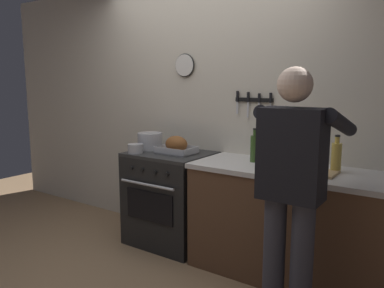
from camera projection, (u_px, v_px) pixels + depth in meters
The scene contains 11 objects.
wall_back at pixel (210, 109), 3.81m from camera, with size 6.00×0.13×2.60m.
counter_block at pixel (318, 229), 2.97m from camera, with size 2.03×0.65×0.90m.
stove at pixel (171, 198), 3.77m from camera, with size 0.76×0.67×0.90m.
person_cook at pixel (292, 184), 2.38m from camera, with size 0.51×0.63×1.66m.
roasting_pan at pixel (176, 146), 3.64m from camera, with size 0.35×0.26×0.17m.
stock_pot at pixel (150, 141), 3.86m from camera, with size 0.25×0.25×0.17m.
saucepan at pixel (135, 149), 3.67m from camera, with size 0.14×0.14×0.09m.
cutting_board at pixel (311, 172), 2.88m from camera, with size 0.36×0.24×0.02m, color tan.
bottle_olive_oil at pixel (255, 148), 3.26m from camera, with size 0.07×0.07×0.29m.
bottle_cooking_oil at pixel (336, 157), 2.89m from camera, with size 0.07×0.07×0.28m.
bottle_dish_soap at pixel (275, 153), 3.21m from camera, with size 0.07×0.07×0.20m.
Camera 1 is at (2.02, -1.89, 1.58)m, focal length 36.35 mm.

